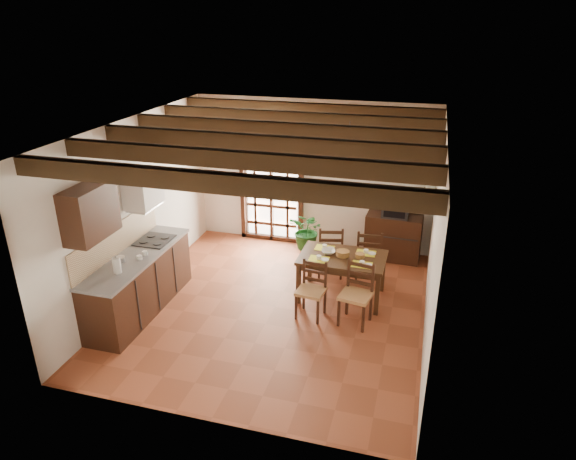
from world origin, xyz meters
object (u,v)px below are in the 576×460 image
(chair_near_left, at_px, (311,300))
(potted_plant, at_px, (308,229))
(kitchen_counter, at_px, (139,282))
(dining_table, at_px, (342,262))
(sideboard, at_px, (393,237))
(pendant_lamp, at_px, (348,170))
(chair_far_left, at_px, (330,260))
(crt_tv, at_px, (396,206))
(chair_far_right, at_px, (368,264))
(chair_near_right, at_px, (355,305))

(chair_near_left, height_order, potted_plant, potted_plant)
(kitchen_counter, height_order, dining_table, kitchen_counter)
(sideboard, xyz_separation_m, potted_plant, (-1.51, -0.40, 0.15))
(potted_plant, height_order, pendant_lamp, pendant_lamp)
(chair_far_left, height_order, sideboard, chair_far_left)
(sideboard, bearing_deg, crt_tv, -87.27)
(dining_table, xyz_separation_m, chair_far_right, (0.34, 0.68, -0.33))
(chair_near_left, bearing_deg, sideboard, 73.51)
(kitchen_counter, xyz_separation_m, potted_plant, (2.04, 2.42, 0.10))
(chair_far_left, relative_size, sideboard, 0.94)
(dining_table, relative_size, chair_far_left, 1.43)
(chair_near_left, distance_m, crt_tv, 2.63)
(chair_near_left, bearing_deg, pendant_lamp, 73.33)
(chair_far_left, height_order, potted_plant, potted_plant)
(sideboard, bearing_deg, chair_far_left, -133.18)
(crt_tv, bearing_deg, sideboard, 91.12)
(dining_table, relative_size, pendant_lamp, 1.58)
(kitchen_counter, height_order, sideboard, kitchen_counter)
(kitchen_counter, relative_size, chair_near_right, 2.41)
(pendant_lamp, bearing_deg, potted_plant, 126.82)
(chair_far_left, xyz_separation_m, chair_far_right, (0.66, -0.01, 0.00))
(dining_table, distance_m, sideboard, 1.77)
(chair_near_left, height_order, chair_far_right, chair_far_right)
(chair_far_right, bearing_deg, chair_far_left, -5.45)
(dining_table, bearing_deg, chair_far_right, 63.81)
(chair_far_left, bearing_deg, chair_near_right, 102.33)
(chair_far_right, distance_m, crt_tv, 1.25)
(kitchen_counter, xyz_separation_m, crt_tv, (3.54, 2.82, 0.56))
(kitchen_counter, xyz_separation_m, chair_far_right, (3.23, 1.87, -0.18))
(dining_table, height_order, pendant_lamp, pendant_lamp)
(chair_near_left, relative_size, crt_tv, 1.85)
(chair_far_left, bearing_deg, chair_far_right, 166.24)
(chair_far_right, bearing_deg, pendant_lamp, 54.54)
(chair_far_left, relative_size, potted_plant, 0.49)
(sideboard, bearing_deg, chair_far_right, -105.66)
(chair_far_right, relative_size, sideboard, 0.95)
(chair_near_right, relative_size, potted_plant, 0.49)
(chair_far_left, height_order, chair_far_right, chair_far_right)
(potted_plant, bearing_deg, chair_near_right, -58.47)
(chair_near_left, xyz_separation_m, crt_tv, (1.00, 2.30, 0.77))
(chair_far_right, bearing_deg, dining_table, 58.41)
(chair_near_left, distance_m, pendant_lamp, 2.00)
(crt_tv, relative_size, pendant_lamp, 0.55)
(chair_near_left, distance_m, chair_far_left, 1.36)
(dining_table, distance_m, pendant_lamp, 1.45)
(dining_table, relative_size, chair_near_left, 1.55)
(chair_near_left, distance_m, chair_far_right, 1.51)
(dining_table, height_order, chair_near_right, chair_near_right)
(chair_near_right, relative_size, sideboard, 0.94)
(kitchen_counter, relative_size, sideboard, 2.26)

